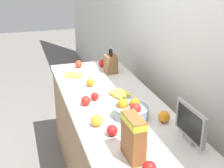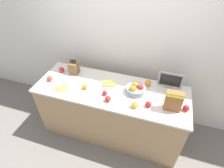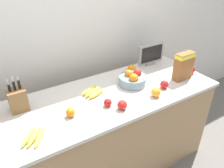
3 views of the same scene
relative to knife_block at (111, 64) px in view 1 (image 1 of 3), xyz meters
The scene contains 17 objects.
wall_back 0.82m from the knife_block, 32.88° to the left, with size 9.00×0.06×2.60m.
counter 0.84m from the knife_block, 15.83° to the right, with size 2.05×0.74×0.88m.
knife_block is the anchor object (origin of this frame).
small_monitor 1.36m from the knife_block, ahead, with size 0.31×0.03×0.23m.
cereal_box 1.45m from the knife_block, 12.12° to the right, with size 0.19×0.09×0.26m.
fruit_bowl 0.97m from the knife_block, ahead, with size 0.25×0.25×0.14m.
banana_bunch_left 0.38m from the knife_block, 88.32° to the right, with size 0.20×0.21×0.03m.
banana_bunch_right 0.58m from the knife_block, ahead, with size 0.21×0.18×0.04m.
apple_front 1.60m from the knife_block, ahead, with size 0.08×0.08×0.08m, color red.
apple_rear 0.78m from the knife_block, 31.37° to the right, with size 0.08×0.08×0.08m, color red.
apple_rightmost 1.20m from the knife_block, 16.67° to the right, with size 0.07×0.07×0.07m, color red.
apple_by_knife_block 0.20m from the knife_block, behind, with size 0.08×0.08×0.08m, color red.
apple_leftmost 0.37m from the knife_block, 131.84° to the right, with size 0.08×0.08×0.08m, color red.
apple_middle 0.67m from the knife_block, 28.03° to the right, with size 0.06×0.06×0.06m, color red.
orange_by_cereal 1.09m from the knife_block, ahead, with size 0.08×0.08×0.08m, color orange.
orange_front_left 1.08m from the knife_block, 22.11° to the right, with size 0.08×0.08×0.08m, color orange.
orange_mid_right 0.41m from the knife_block, 43.36° to the right, with size 0.07×0.07×0.07m, color orange.
Camera 1 is at (2.17, -0.68, 1.93)m, focal length 50.00 mm.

